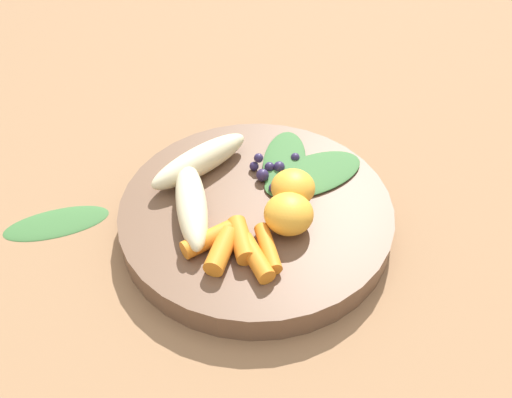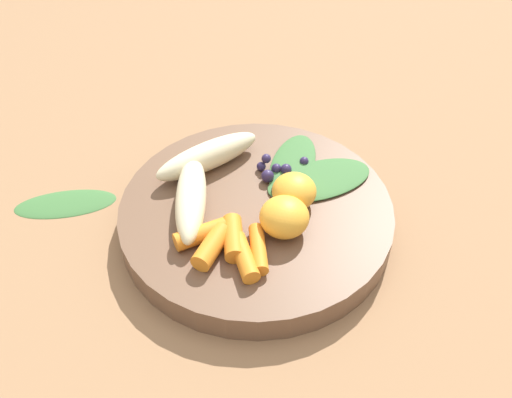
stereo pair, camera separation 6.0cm
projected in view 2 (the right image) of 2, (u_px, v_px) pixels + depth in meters
ground_plane at (256, 226)px, 0.63m from camera, size 2.40×2.40×0.00m
bowl at (256, 216)px, 0.61m from camera, size 0.29×0.29×0.03m
banana_peeled_left at (191, 198)px, 0.59m from camera, size 0.10×0.12×0.03m
banana_peeled_right at (208, 156)px, 0.64m from camera, size 0.08×0.13×0.03m
orange_segment_near at (294, 191)px, 0.59m from camera, size 0.05×0.05×0.03m
orange_segment_far at (284, 217)px, 0.57m from camera, size 0.05×0.05×0.04m
carrot_front at (201, 234)px, 0.56m from camera, size 0.04×0.05×0.02m
carrot_mid_left at (209, 245)px, 0.55m from camera, size 0.03×0.05×0.02m
carrot_mid_right at (233, 238)px, 0.56m from camera, size 0.05×0.05×0.02m
carrot_rear at (244, 257)px, 0.54m from camera, size 0.05×0.05×0.02m
carrot_small at (258, 249)px, 0.55m from camera, size 0.05×0.05×0.01m
blueberry_pile at (276, 171)px, 0.63m from camera, size 0.05×0.07×0.02m
kale_leaf_left at (319, 179)px, 0.63m from camera, size 0.12×0.13×0.01m
kale_leaf_right at (291, 164)px, 0.65m from camera, size 0.08×0.12×0.01m
kale_leaf_stray at (65, 203)px, 0.65m from camera, size 0.11×0.11×0.01m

